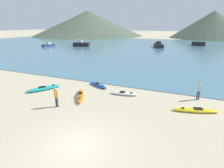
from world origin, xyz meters
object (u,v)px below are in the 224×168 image
at_px(kayak_on_sand_1, 196,110).
at_px(kayak_on_sand_3, 44,88).
at_px(kayak_on_sand_0, 80,96).
at_px(moored_boat_4, 198,44).
at_px(kayak_on_sand_4, 98,85).
at_px(moored_boat_2, 48,45).
at_px(moored_boat_3, 81,44).
at_px(person_near_waterline, 199,90).
at_px(moored_boat_0, 158,45).
at_px(person_near_foreground, 56,96).
at_px(kayak_on_sand_2, 124,93).

height_order(kayak_on_sand_1, kayak_on_sand_3, kayak_on_sand_3).
relative_size(kayak_on_sand_0, moored_boat_4, 0.81).
relative_size(kayak_on_sand_4, moored_boat_2, 0.71).
distance_m(moored_boat_2, moored_boat_3, 10.02).
height_order(kayak_on_sand_3, moored_boat_3, moored_boat_3).
relative_size(kayak_on_sand_1, moored_boat_3, 0.68).
xyz_separation_m(kayak_on_sand_1, person_near_waterline, (0.25, 2.67, 0.79)).
xyz_separation_m(kayak_on_sand_0, moored_boat_0, (0.85, 41.21, 0.51)).
bearing_deg(moored_boat_4, person_near_foreground, -103.32).
bearing_deg(moored_boat_2, person_near_foreground, -47.35).
height_order(kayak_on_sand_2, person_near_foreground, person_near_foreground).
relative_size(kayak_on_sand_4, moored_boat_3, 0.54).
bearing_deg(person_near_foreground, moored_boat_0, 87.96).
height_order(moored_boat_0, moored_boat_4, moored_boat_0).
bearing_deg(moored_boat_0, kayak_on_sand_2, -86.08).
bearing_deg(kayak_on_sand_0, kayak_on_sand_1, 6.02).
xyz_separation_m(kayak_on_sand_1, person_near_foreground, (-10.51, -3.45, 0.82)).
bearing_deg(person_near_waterline, moored_boat_3, 135.72).
bearing_deg(kayak_on_sand_4, moored_boat_3, 124.95).
relative_size(kayak_on_sand_4, moored_boat_4, 0.71).
distance_m(kayak_on_sand_2, moored_boat_4, 49.78).
xyz_separation_m(kayak_on_sand_4, moored_boat_0, (0.72, 37.84, 0.52)).
distance_m(person_near_waterline, moored_boat_2, 48.65).
xyz_separation_m(kayak_on_sand_3, person_near_waterline, (14.62, 3.47, 0.75)).
xyz_separation_m(moored_boat_0, moored_boat_2, (-31.59, -11.01, -0.18)).
xyz_separation_m(kayak_on_sand_0, person_near_foreground, (-0.70, -2.42, 0.78)).
bearing_deg(person_near_waterline, kayak_on_sand_3, -166.65).
bearing_deg(kayak_on_sand_3, moored_boat_0, 82.48).
distance_m(person_near_waterline, moored_boat_4, 47.56).
bearing_deg(kayak_on_sand_0, moored_boat_3, 122.11).
bearing_deg(moored_boat_2, moored_boat_4, 26.20).
bearing_deg(kayak_on_sand_2, moored_boat_0, 93.92).
bearing_deg(moored_boat_0, person_near_foreground, -92.04).
bearing_deg(person_near_waterline, kayak_on_sand_0, -159.78).
relative_size(kayak_on_sand_2, moored_boat_4, 0.68).
height_order(kayak_on_sand_0, kayak_on_sand_2, kayak_on_sand_0).
relative_size(kayak_on_sand_1, kayak_on_sand_2, 1.31).
bearing_deg(kayak_on_sand_3, moored_boat_2, 131.15).
xyz_separation_m(person_near_foreground, moored_boat_3, (-21.15, 37.23, -0.21)).
height_order(kayak_on_sand_0, kayak_on_sand_3, same).
distance_m(kayak_on_sand_0, moored_boat_3, 41.11).
height_order(kayak_on_sand_1, kayak_on_sand_4, kayak_on_sand_4).
distance_m(kayak_on_sand_3, kayak_on_sand_4, 5.64).
relative_size(kayak_on_sand_2, person_near_foreground, 1.63).
xyz_separation_m(kayak_on_sand_0, moored_boat_4, (11.99, 51.22, 0.50)).
distance_m(kayak_on_sand_0, kayak_on_sand_4, 3.37).
height_order(kayak_on_sand_1, moored_boat_0, moored_boat_0).
distance_m(kayak_on_sand_0, kayak_on_sand_3, 4.56).
bearing_deg(kayak_on_sand_2, kayak_on_sand_0, -148.34).
relative_size(kayak_on_sand_1, person_near_waterline, 2.21).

